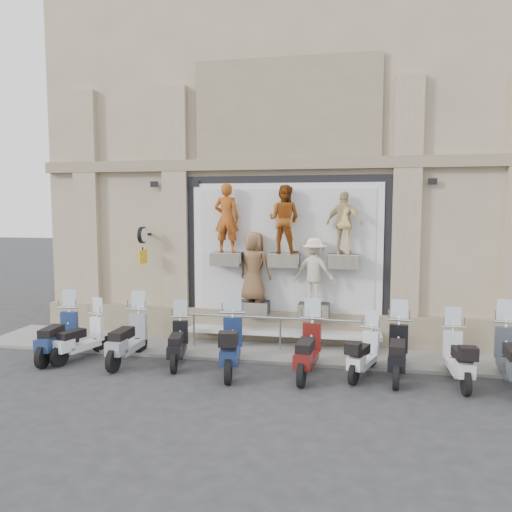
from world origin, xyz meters
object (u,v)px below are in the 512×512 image
object	(u,v)px
scooter_a	(57,326)
scooter_b	(80,330)
scooter_f	(308,340)
clock_sign_bracket	(143,240)
scooter_i	(459,348)
scooter_c	(127,329)
scooter_e	(231,335)
scooter_j	(512,346)
guard_rail	(280,335)
scooter_g	(364,346)
scooter_d	(177,334)
scooter_h	(398,342)

from	to	relation	value
scooter_a	scooter_b	size ratio (longest dim) A/B	1.12
scooter_b	scooter_f	distance (m)	5.55
scooter_a	clock_sign_bracket	bearing A→B (deg)	51.14
scooter_b	scooter_i	xyz separation A→B (m)	(8.70, -0.00, 0.04)
scooter_a	scooter_c	distance (m)	1.81
scooter_b	scooter_f	size ratio (longest dim) A/B	0.89
scooter_e	scooter_j	bearing A→B (deg)	-7.44
clock_sign_bracket	scooter_a	world-z (taller)	clock_sign_bracket
guard_rail	scooter_i	xyz separation A→B (m)	(4.00, -1.49, 0.30)
scooter_e	scooter_j	world-z (taller)	scooter_e
scooter_e	scooter_i	xyz separation A→B (m)	(4.87, 0.22, -0.10)
scooter_a	scooter_f	size ratio (longest dim) A/B	1.00
scooter_b	scooter_f	bearing A→B (deg)	15.58
scooter_e	scooter_g	world-z (taller)	scooter_e
scooter_c	scooter_e	bearing A→B (deg)	-4.40
scooter_c	scooter_d	xyz separation A→B (m)	(1.22, 0.11, -0.10)
scooter_b	scooter_j	bearing A→B (deg)	17.18
scooter_e	scooter_g	xyz separation A→B (m)	(2.92, 0.29, -0.17)
scooter_j	scooter_i	bearing A→B (deg)	-173.50
scooter_f	scooter_j	distance (m)	4.20
scooter_d	scooter_j	xyz separation A→B (m)	(7.28, -0.06, 0.14)
guard_rail	clock_sign_bracket	distance (m)	4.57
scooter_b	scooter_j	world-z (taller)	scooter_j
scooter_a	scooter_h	size ratio (longest dim) A/B	1.00
scooter_a	scooter_e	bearing A→B (deg)	-6.84
guard_rail	scooter_c	xyz separation A→B (m)	(-3.46, -1.51, 0.36)
scooter_c	scooter_j	world-z (taller)	scooter_j
guard_rail	scooter_g	bearing A→B (deg)	-34.57
scooter_c	scooter_h	size ratio (longest dim) A/B	1.01
scooter_d	scooter_g	distance (m)	4.30
scooter_a	scooter_i	bearing A→B (deg)	-4.55
scooter_e	scooter_h	xyz separation A→B (m)	(3.65, 0.34, -0.05)
scooter_d	scooter_g	xyz separation A→B (m)	(4.30, -0.02, -0.03)
scooter_d	scooter_h	size ratio (longest dim) A/B	0.89
scooter_c	scooter_b	bearing A→B (deg)	179.20
scooter_a	scooter_d	bearing A→B (deg)	-1.77
scooter_g	clock_sign_bracket	bearing A→B (deg)	-178.25
scooter_i	guard_rail	bearing A→B (deg)	157.56
guard_rail	scooter_b	bearing A→B (deg)	-162.45
scooter_i	scooter_f	bearing A→B (deg)	-179.53
scooter_f	scooter_i	xyz separation A→B (m)	(3.16, 0.14, -0.05)
scooter_a	scooter_g	world-z (taller)	scooter_a
scooter_h	scooter_b	bearing A→B (deg)	-172.93
scooter_a	scooter_g	xyz separation A→B (m)	(7.32, 0.15, -0.12)
scooter_j	scooter_e	bearing A→B (deg)	-172.72
scooter_e	scooter_h	world-z (taller)	scooter_e
scooter_e	scooter_i	bearing A→B (deg)	-7.27
scooter_j	scooter_g	bearing A→B (deg)	-175.95
scooter_d	scooter_a	bearing A→B (deg)	170.94
scooter_h	clock_sign_bracket	bearing A→B (deg)	170.79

